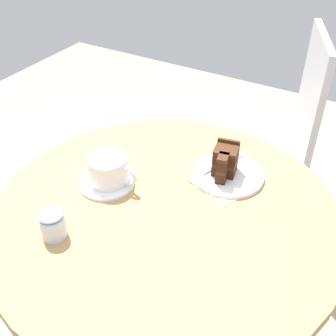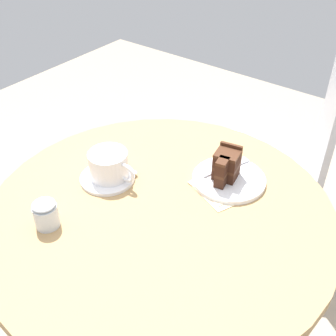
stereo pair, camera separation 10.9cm
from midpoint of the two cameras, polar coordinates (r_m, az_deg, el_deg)
cafe_table at (r=1.11m, az=1.80°, el=-9.81°), size 0.85×0.85×0.71m
saucer at (r=1.12m, az=-5.44°, el=-1.42°), size 0.15×0.15×0.01m
coffee_cup at (r=1.09m, az=-5.18°, el=0.39°), size 0.14×0.10×0.07m
teaspoon at (r=1.13m, az=-3.03°, el=-0.23°), size 0.10×0.02×0.00m
cake_plate at (r=1.13m, az=11.00°, el=-1.62°), size 0.19×0.19×0.01m
cake_slice at (r=1.10m, az=10.70°, el=0.24°), size 0.07×0.09×0.09m
fork at (r=1.16m, az=11.21°, el=0.25°), size 0.07×0.14×0.00m
napkin at (r=1.10m, az=10.14°, el=-2.64°), size 0.17×0.17×0.00m
cafe_chair at (r=1.69m, az=19.27°, el=3.63°), size 0.49×0.49×0.91m
sugar_pot at (r=0.99m, az=-13.23°, el=-6.19°), size 0.06×0.06×0.07m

